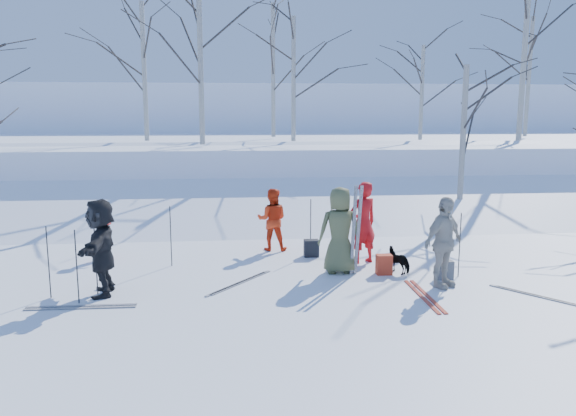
{
  "coord_description": "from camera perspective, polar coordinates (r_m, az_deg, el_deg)",
  "views": [
    {
      "loc": [
        -1.17,
        -10.47,
        3.38
      ],
      "look_at": [
        0.0,
        1.5,
        1.3
      ],
      "focal_mm": 35.0,
      "sensor_mm": 36.0,
      "label": 1
    }
  ],
  "objects": [
    {
      "name": "ground",
      "position": [
        11.06,
        0.76,
        -7.98
      ],
      "size": [
        120.0,
        120.0,
        0.0
      ],
      "primitive_type": "plane",
      "color": "white",
      "rests_on": "ground"
    },
    {
      "name": "backpack_grey",
      "position": [
        11.93,
        15.68,
        -6.07
      ],
      "size": [
        0.3,
        0.2,
        0.38
      ],
      "primitive_type": "cube",
      "color": "#57595E",
      "rests_on": "ground"
    },
    {
      "name": "skier_red_north",
      "position": [
        12.65,
        7.64,
        -1.48
      ],
      "size": [
        0.79,
        0.67,
        1.84
      ],
      "primitive_type": "imported",
      "rotation": [
        0.0,
        0.0,
        3.54
      ],
      "color": "red",
      "rests_on": "ground"
    },
    {
      "name": "snow_ramp",
      "position": [
        17.8,
        -1.72,
        -0.65
      ],
      "size": [
        70.0,
        9.49,
        4.12
      ],
      "primitive_type": "cube",
      "rotation": [
        0.3,
        0.0,
        0.0
      ],
      "color": "white",
      "rests_on": "ground"
    },
    {
      "name": "birch_edge_e",
      "position": [
        18.24,
        17.32,
        6.24
      ],
      "size": [
        3.94,
        3.94,
        4.77
      ],
      "primitive_type": null,
      "color": "silver",
      "rests_on": "ground"
    },
    {
      "name": "birch_plateau_f",
      "position": [
        25.05,
        22.97,
        15.41
      ],
      "size": [
        6.13,
        6.13,
        7.9
      ],
      "primitive_type": null,
      "color": "silver",
      "rests_on": "snow_plateau"
    },
    {
      "name": "birch_plateau_g",
      "position": [
        29.27,
        23.27,
        12.1
      ],
      "size": [
        4.44,
        4.44,
        5.49
      ],
      "primitive_type": null,
      "color": "silver",
      "rests_on": "snow_plateau"
    },
    {
      "name": "skier_red_seated",
      "position": [
        13.52,
        -18.17,
        -3.04
      ],
      "size": [
        0.41,
        0.66,
        0.97
      ],
      "primitive_type": "imported",
      "rotation": [
        0.0,
        0.0,
        1.48
      ],
      "color": "red",
      "rests_on": "ground"
    },
    {
      "name": "dog",
      "position": [
        12.15,
        11.24,
        -5.23
      ],
      "size": [
        0.6,
        0.68,
        0.53
      ],
      "primitive_type": "imported",
      "rotation": [
        0.0,
        0.0,
        3.77
      ],
      "color": "black",
      "rests_on": "ground"
    },
    {
      "name": "ski_pole_e",
      "position": [
        12.59,
        -11.82,
        -2.82
      ],
      "size": [
        0.02,
        0.02,
        1.34
      ],
      "primitive_type": "cylinder",
      "color": "black",
      "rests_on": "ground"
    },
    {
      "name": "ski_pair_d",
      "position": [
        11.43,
        24.41,
        -8.23
      ],
      "size": [
        2.04,
        2.09,
        0.02
      ],
      "primitive_type": null,
      "rotation": [
        0.0,
        0.0,
        0.66
      ],
      "color": "silver",
      "rests_on": "ground"
    },
    {
      "name": "birch_plateau_e",
      "position": [
        23.61,
        -14.4,
        13.21
      ],
      "size": [
        4.39,
        4.39,
        5.41
      ],
      "primitive_type": null,
      "color": "silver",
      "rests_on": "snow_plateau"
    },
    {
      "name": "backpack_red",
      "position": [
        11.98,
        9.73,
        -5.68
      ],
      "size": [
        0.32,
        0.22,
        0.42
      ],
      "primitive_type": "cube",
      "color": "#B7331C",
      "rests_on": "ground"
    },
    {
      "name": "skier_grey_west",
      "position": [
        10.92,
        -18.45,
        -3.79
      ],
      "size": [
        0.63,
        1.71,
        1.81
      ],
      "primitive_type": "imported",
      "rotation": [
        0.0,
        0.0,
        4.77
      ],
      "color": "black",
      "rests_on": "ground"
    },
    {
      "name": "birch_plateau_d",
      "position": [
        24.33,
        13.44,
        11.3
      ],
      "size": [
        3.29,
        3.29,
        3.85
      ],
      "primitive_type": null,
      "color": "silver",
      "rests_on": "snow_plateau"
    },
    {
      "name": "upright_ski_right",
      "position": [
        11.67,
        7.16,
        -2.28
      ],
      "size": [
        0.14,
        0.23,
        1.89
      ],
      "primitive_type": "cube",
      "rotation": [
        0.1,
        0.0,
        0.34
      ],
      "color": "silver",
      "rests_on": "ground"
    },
    {
      "name": "ski_pair_c",
      "position": [
        11.29,
        -4.93,
        -7.59
      ],
      "size": [
        2.05,
        2.09,
        0.02
      ],
      "primitive_type": null,
      "rotation": [
        0.0,
        0.0,
        -0.67
      ],
      "color": "silver",
      "rests_on": "ground"
    },
    {
      "name": "skier_redor_behind",
      "position": [
        13.72,
        -1.62,
        -1.18
      ],
      "size": [
        0.82,
        0.68,
        1.53
      ],
      "primitive_type": "imported",
      "rotation": [
        0.0,
        0.0,
        2.99
      ],
      "color": "red",
      "rests_on": "ground"
    },
    {
      "name": "snow_plateau",
      "position": [
        27.59,
        -3.14,
        4.85
      ],
      "size": [
        70.0,
        18.0,
        2.2
      ],
      "primitive_type": "cube",
      "color": "white",
      "rests_on": "ground"
    },
    {
      "name": "ski_pair_b",
      "position": [
        10.56,
        -20.28,
        -9.42
      ],
      "size": [
        0.24,
        1.9,
        0.02
      ],
      "primitive_type": null,
      "rotation": [
        0.0,
        0.0,
        1.56
      ],
      "color": "silver",
      "rests_on": "ground"
    },
    {
      "name": "skier_olive_center",
      "position": [
        11.8,
        5.28,
        -2.27
      ],
      "size": [
        0.9,
        0.59,
        1.83
      ],
      "primitive_type": "imported",
      "rotation": [
        0.0,
        0.0,
        3.14
      ],
      "color": "#505533",
      "rests_on": "ground"
    },
    {
      "name": "birch_plateau_c",
      "position": [
        20.62,
        -8.89,
        14.78
      ],
      "size": [
        4.81,
        4.81,
        6.01
      ],
      "primitive_type": null,
      "color": "silver",
      "rests_on": "snow_plateau"
    },
    {
      "name": "far_hill",
      "position": [
        48.5,
        -4.24,
        8.15
      ],
      "size": [
        90.0,
        30.0,
        6.0
      ],
      "primitive_type": "cube",
      "color": "white",
      "rests_on": "ground"
    },
    {
      "name": "ski_pole_a",
      "position": [
        13.3,
        2.31,
        -1.95
      ],
      "size": [
        0.02,
        0.02,
        1.34
      ],
      "primitive_type": "cylinder",
      "color": "black",
      "rests_on": "ground"
    },
    {
      "name": "backpack_dark",
      "position": [
        13.23,
        2.38,
        -4.1
      ],
      "size": [
        0.34,
        0.24,
        0.4
      ],
      "primitive_type": "cube",
      "color": "black",
      "rests_on": "ground"
    },
    {
      "name": "ski_pole_d",
      "position": [
        12.05,
        17.04,
        -3.62
      ],
      "size": [
        0.02,
        0.02,
        1.34
      ],
      "primitive_type": "cylinder",
      "color": "black",
      "rests_on": "ground"
    },
    {
      "name": "birch_plateau_b",
      "position": [
        22.55,
        0.57,
        12.91
      ],
      "size": [
        3.96,
        3.96,
        4.8
      ],
      "primitive_type": null,
      "color": "silver",
      "rests_on": "snow_plateau"
    },
    {
      "name": "ski_pole_f",
      "position": [
        10.62,
        -20.67,
        -5.62
      ],
      "size": [
        0.02,
        0.02,
        1.34
      ],
      "primitive_type": "cylinder",
      "color": "black",
      "rests_on": "ground"
    },
    {
      "name": "birch_plateau_a",
      "position": [
        26.45,
        -1.52,
        13.73
      ],
      "size": [
        4.79,
        4.79,
        5.98
      ],
      "primitive_type": null,
      "color": "silver",
      "rests_on": "snow_plateau"
    },
    {
      "name": "ski_pair_a",
      "position": [
        10.79,
        13.68,
        -8.67
      ],
      "size": [
        0.21,
        1.9,
        0.02
      ],
      "primitive_type": null,
      "rotation": [
        0.0,
        0.0,
        -0.0
      ],
      "color": "#A72A17",
      "rests_on": "ground"
    },
    {
      "name": "ski_pole_b",
      "position": [
        11.02,
        -18.94,
        -4.96
      ],
      "size": [
        0.02,
        0.02,
        1.34
      ],
      "primitive_type": "cylinder",
      "color": "black",
      "rests_on": "ground"
    },
    {
      "name": "upright_ski_left",
      "position": [
        11.64,
        6.67,
        -2.3
      ],
      "size": [
        0.12,
        0.17,
        1.9
      ],
      "primitive_type": "cube",
      "rotation": [
        0.07,
        0.0,
        0.34
      ],
      "color": "silver",
      "rests_on": "ground"
    },
    {
      "name": "ski_pole_c",
      "position": [
        11.11,
        -23.16,
        -5.11
      ],
      "size": [
        0.02,
        0.02,
        1.34
      ],
      "primitive_type": "cylinder",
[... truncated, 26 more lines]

